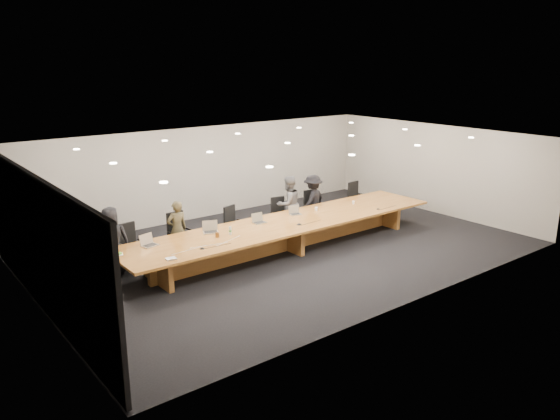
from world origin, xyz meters
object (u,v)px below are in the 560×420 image
object	(u,v)px
laptop_b	(211,227)
mic_center	(299,224)
person_c	(288,204)
mic_left	(202,248)
laptop_c	(260,218)
paper_cup_near	(316,209)
laptop_d	(295,210)
chair_far_left	(132,246)
laptop_a	(150,240)
chair_far_right	(358,199)
av_box	(171,259)
chair_right	(314,208)
mic_right	(378,209)
chair_mid_left	(236,225)
chair_mid_right	(281,215)
conference_table	(287,231)
water_bottle	(230,231)
paper_cup_far	(353,202)
chair_left	(181,234)
person_b	(177,230)
person_d	(313,201)
person_a	(112,241)

from	to	relation	value
laptop_b	mic_center	distance (m)	2.23
person_c	mic_left	xyz separation A→B (m)	(-3.76, -1.66, -0.04)
laptop_c	paper_cup_near	distance (m)	1.90
mic_left	laptop_d	bearing A→B (deg)	14.40
chair_far_left	laptop_a	distance (m)	0.94
chair_far_right	av_box	world-z (taller)	chair_far_right
av_box	mic_left	world-z (taller)	av_box
chair_right	laptop_c	xyz separation A→B (m)	(-2.61, -0.88, 0.35)
chair_far_left	laptop_c	world-z (taller)	chair_far_left
chair_far_right	mic_right	world-z (taller)	chair_far_right
chair_mid_left	mic_right	xyz separation A→B (m)	(3.49, -1.86, 0.25)
chair_mid_right	laptop_a	size ratio (longest dim) A/B	2.91
laptop_a	conference_table	bearing A→B (deg)	-20.81
water_bottle	mic_right	world-z (taller)	water_bottle
laptop_a	laptop_b	bearing A→B (deg)	-14.09
laptop_d	paper_cup_far	xyz separation A→B (m)	(2.02, -0.15, -0.08)
av_box	paper_cup_far	bearing A→B (deg)	14.59
chair_left	chair_mid_left	xyz separation A→B (m)	(1.59, -0.05, -0.05)
chair_left	paper_cup_far	size ratio (longest dim) A/B	13.06
conference_table	person_b	world-z (taller)	person_b
chair_mid_left	paper_cup_far	world-z (taller)	chair_mid_left
laptop_a	paper_cup_near	xyz separation A→B (m)	(4.85, -0.07, -0.08)
chair_right	person_d	distance (m)	0.25
water_bottle	conference_table	bearing A→B (deg)	-0.27
laptop_c	av_box	distance (m)	3.14
person_b	laptop_a	world-z (taller)	person_b
laptop_d	paper_cup_far	world-z (taller)	laptop_d
av_box	laptop_a	bearing A→B (deg)	95.13
person_b	chair_left	bearing A→B (deg)	-144.22
person_c	mic_right	size ratio (longest dim) A/B	15.11
person_d	mic_center	xyz separation A→B (m)	(-1.84, -1.58, 0.00)
paper_cup_near	mic_center	distance (m)	1.41
paper_cup_far	av_box	xyz separation A→B (m)	(-6.21, -0.88, -0.03)
conference_table	person_d	world-z (taller)	person_d
person_a	paper_cup_near	world-z (taller)	person_a
mic_center	laptop_c	bearing A→B (deg)	133.51
laptop_a	water_bottle	world-z (taller)	laptop_a
chair_mid_left	av_box	bearing A→B (deg)	-163.74
chair_left	laptop_a	distance (m)	1.55
chair_mid_left	person_c	size ratio (longest dim) A/B	0.64
conference_table	laptop_d	distance (m)	0.80
laptop_b	paper_cup_near	world-z (taller)	laptop_b
person_b	person_d	size ratio (longest dim) A/B	0.94
person_b	laptop_c	xyz separation A→B (m)	(1.86, -0.87, 0.16)
person_b	paper_cup_near	bearing A→B (deg)	169.64
laptop_b	mic_left	bearing A→B (deg)	-106.97
paper_cup_near	mic_right	bearing A→B (deg)	-33.11
chair_mid_left	person_c	distance (m)	1.78
chair_far_right	laptop_b	distance (m)	5.83
chair_far_right	laptop_d	size ratio (longest dim) A/B	3.58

